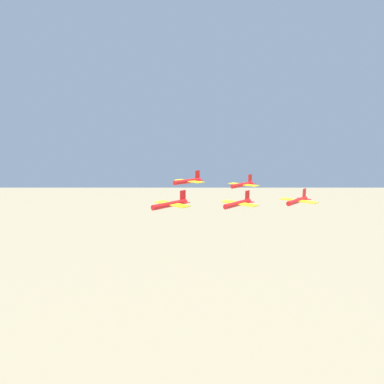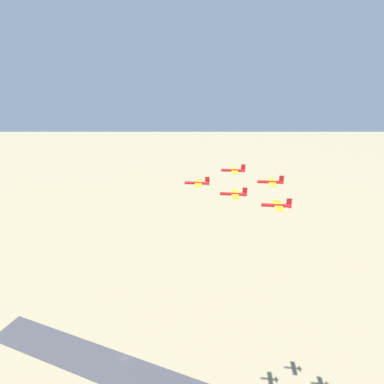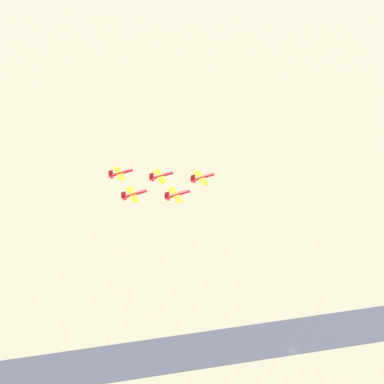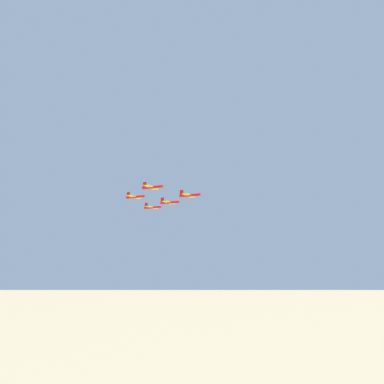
# 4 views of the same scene
# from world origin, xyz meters

# --- Properties ---
(jet_0) EXTENTS (9.92, 10.48, 3.50)m
(jet_0) POSITION_xyz_m (-17.84, -51.82, 133.88)
(jet_0) COLOR red
(jet_1) EXTENTS (9.92, 10.48, 3.50)m
(jet_1) POSITION_xyz_m (-25.30, -67.49, 133.05)
(jet_1) COLOR red
(jet_2) EXTENTS (9.92, 10.48, 3.50)m
(jet_2) POSITION_xyz_m (-7.76, -65.96, 137.19)
(jet_2) COLOR red
(jet_3) EXTENTS (9.92, 10.48, 3.50)m
(jet_3) POSITION_xyz_m (-32.76, -83.17, 132.83)
(jet_3) COLOR red
(jet_4) EXTENTS (9.92, 10.48, 3.50)m
(jet_4) POSITION_xyz_m (-15.22, -81.63, 135.48)
(jet_4) COLOR red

